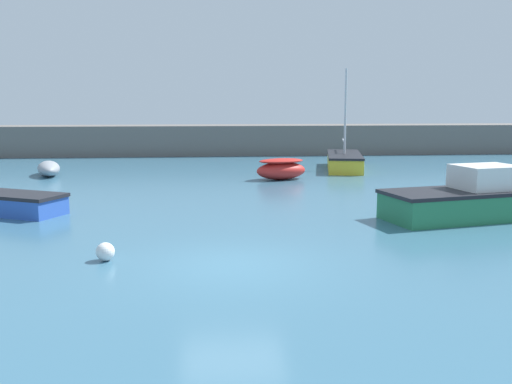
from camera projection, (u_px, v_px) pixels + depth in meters
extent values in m
cube|color=#38667F|center=(233.00, 269.00, 13.58)|extent=(120.00, 120.00, 0.20)
cube|color=#66605B|center=(214.00, 140.00, 41.99)|extent=(55.37, 3.27, 2.15)
cube|color=#287A4C|center=(473.00, 206.00, 19.00)|extent=(6.36, 3.40, 0.85)
cube|color=black|center=(474.00, 191.00, 18.92)|extent=(6.49, 3.47, 0.12)
cube|color=silver|center=(486.00, 179.00, 18.99)|extent=(2.30, 1.98, 0.91)
ellipsoid|color=gray|center=(49.00, 168.00, 29.95)|extent=(1.88, 3.19, 0.77)
cube|color=yellow|center=(344.00, 162.00, 32.86)|extent=(2.96, 6.11, 0.78)
cube|color=black|center=(344.00, 155.00, 32.79)|extent=(3.02, 6.23, 0.12)
cylinder|color=silver|center=(345.00, 113.00, 32.41)|extent=(0.13, 0.13, 4.92)
cylinder|color=silver|center=(344.00, 141.00, 34.07)|extent=(0.66, 2.80, 0.10)
ellipsoid|color=red|center=(281.00, 171.00, 28.51)|extent=(2.92, 2.16, 0.88)
ellipsoid|color=red|center=(281.00, 161.00, 28.44)|extent=(2.62, 1.94, 0.24)
sphere|color=yellow|center=(507.00, 182.00, 25.52)|extent=(0.57, 0.57, 0.57)
sphere|color=white|center=(105.00, 252.00, 13.90)|extent=(0.46, 0.46, 0.46)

